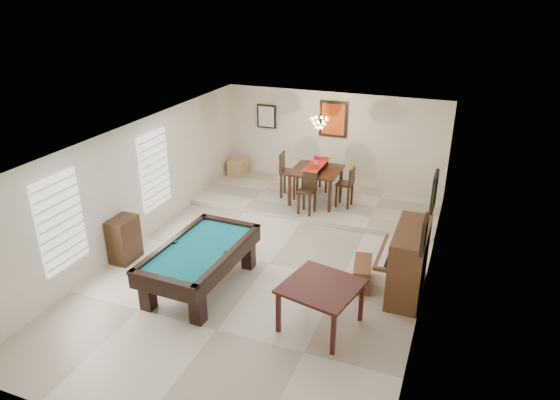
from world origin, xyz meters
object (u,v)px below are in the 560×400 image
Objects in this scene: apothecary_chest at (124,239)px; dining_chair_east at (345,187)px; dining_chair_south at (307,194)px; piano_bench at (362,273)px; corner_bench at (238,167)px; flower_vase at (317,160)px; dining_chair_north at (323,173)px; pool_table at (201,268)px; dining_chair_west at (289,175)px; square_table at (321,306)px; dining_table at (316,183)px; upright_piano at (400,260)px; chandelier at (320,119)px.

dining_chair_east is at bearing 48.29° from apothecary_chest.
piano_bench is at bearing -44.26° from dining_chair_south.
dining_chair_east is 1.93× the size of corner_bench.
flower_vase is 0.95m from dining_chair_east.
apothecary_chest is 1.76× the size of corner_bench.
dining_chair_south reaches higher than dining_chair_north.
dining_chair_west reaches higher than pool_table.
square_table is at bearing -160.16° from dining_chair_west.
pool_table is 4.59× the size of corner_bench.
apothecary_chest is at bearing 171.76° from square_table.
dining_table is (-1.90, 3.13, 0.38)m from piano_bench.
piano_bench is (0.36, 1.47, -0.17)m from square_table.
dining_chair_east is at bearing 120.70° from upright_piano.
dining_chair_north is (-0.04, 0.76, -0.60)m from flower_vase.
corner_bench is 0.87× the size of chandelier.
dining_table is 1.01× the size of dining_chair_west.
flower_vase is 0.40× the size of chandelier.
upright_piano is 4.64m from dining_chair_north.
dining_chair_west is at bearing -173.50° from chandelier.
dining_table is at bearing -88.99° from dining_chair_east.
dining_chair_north is at bearing -5.16° from corner_bench.
square_table is at bearing -71.53° from dining_table.
chandelier is at bearing 107.98° from square_table.
dining_chair_west reaches higher than upright_piano.
chandelier is (-0.01, 0.88, 1.59)m from dining_chair_south.
corner_bench is (-2.64, 0.99, -0.25)m from dining_table.
dining_table is (0.85, 4.28, 0.21)m from pool_table.
corner_bench is (-2.60, 0.23, -0.25)m from dining_chair_north.
dining_table is 1.95× the size of chandelier.
square_table is at bearing -8.24° from apothecary_chest.
apothecary_chest is at bearing -169.67° from piano_bench.
pool_table is 3.63m from dining_chair_south.
dining_table is at bearing 108.47° from square_table.
pool_table is 2.11× the size of square_table.
piano_bench is (-0.66, -0.04, -0.41)m from upright_piano.
corner_bench is at bearing 126.72° from square_table.
piano_bench is 4.25m from chandelier.
dining_chair_west is at bearing 139.88° from dining_chair_south.
dining_chair_south reaches higher than piano_bench.
square_table is at bearing -61.17° from dining_chair_south.
chandelier reaches higher than piano_bench.
dining_chair_east is at bearing -99.08° from dining_chair_west.
flower_vase is at bearing 129.60° from upright_piano.
dining_chair_west reaches higher than dining_table.
square_table is (2.38, -0.32, -0.01)m from pool_table.
corner_bench is at bearing -0.01° from dining_chair_north.
dining_chair_east is at bearing 139.52° from dining_chair_north.
dining_chair_west is at bearing -26.47° from corner_bench.
upright_piano is 0.78m from piano_bench.
piano_bench is at bearing 121.60° from dining_chair_north.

